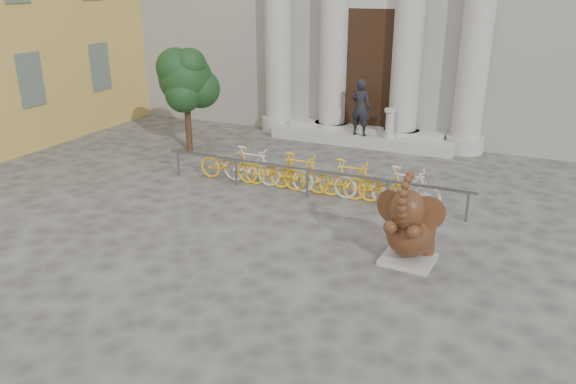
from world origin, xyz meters
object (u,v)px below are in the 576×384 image
at_px(bike_rack, 311,174).
at_px(tree, 186,80).
at_px(pedestrian, 360,107).
at_px(elephant_statue, 410,229).

height_order(bike_rack, tree, tree).
height_order(tree, pedestrian, tree).
relative_size(bike_rack, tree, 2.52).
bearing_deg(tree, elephant_statue, -30.13).
bearing_deg(elephant_statue, bike_rack, 142.63).
distance_m(bike_rack, pedestrian, 4.69).
bearing_deg(bike_rack, tree, 158.42).
height_order(elephant_statue, tree, tree).
xyz_separation_m(elephant_statue, bike_rack, (-3.08, 2.68, -0.19)).
relative_size(elephant_statue, pedestrian, 1.06).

